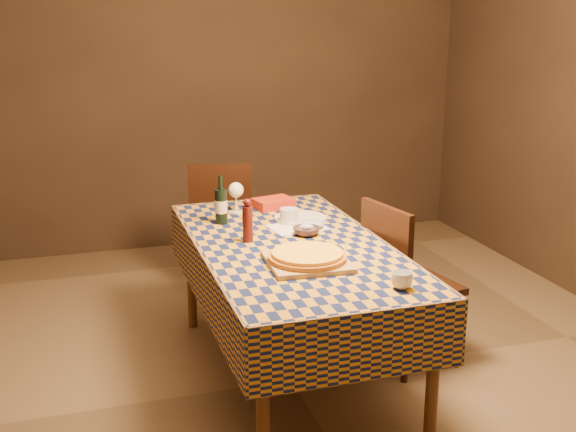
{
  "coord_description": "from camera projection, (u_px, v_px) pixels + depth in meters",
  "views": [
    {
      "loc": [
        -1.05,
        -3.31,
        1.91
      ],
      "look_at": [
        0.0,
        0.05,
        0.9
      ],
      "focal_mm": 45.0,
      "sensor_mm": 36.0,
      "label": 1
    }
  ],
  "objects": [
    {
      "name": "flour_bag",
      "position": [
        309.0,
        224.0,
        3.89
      ],
      "size": [
        0.19,
        0.15,
        0.05
      ],
      "primitive_type": "ellipsoid",
      "rotation": [
        0.0,
        0.0,
        0.15
      ],
      "color": "#9BA4C7",
      "rests_on": "dining_table"
    },
    {
      "name": "pizza",
      "position": [
        307.0,
        256.0,
        3.35
      ],
      "size": [
        0.46,
        0.46,
        0.04
      ],
      "color": "#A7631B",
      "rests_on": "cutting_board"
    },
    {
      "name": "wine_bottle",
      "position": [
        221.0,
        206.0,
        3.97
      ],
      "size": [
        0.08,
        0.08,
        0.27
      ],
      "color": "black",
      "rests_on": "dining_table"
    },
    {
      "name": "tumbler",
      "position": [
        402.0,
        280.0,
        3.05
      ],
      "size": [
        0.11,
        0.11,
        0.07
      ],
      "primitive_type": "imported",
      "rotation": [
        0.0,
        0.0,
        -0.29
      ],
      "color": "silver",
      "rests_on": "dining_table"
    },
    {
      "name": "bowl",
      "position": [
        307.0,
        231.0,
        3.78
      ],
      "size": [
        0.14,
        0.14,
        0.04
      ],
      "primitive_type": "imported",
      "rotation": [
        0.0,
        0.0,
        0.03
      ],
      "color": "#563C48",
      "rests_on": "dining_table"
    },
    {
      "name": "cutting_board",
      "position": [
        307.0,
        262.0,
        3.35
      ],
      "size": [
        0.39,
        0.39,
        0.02
      ],
      "primitive_type": "cube",
      "rotation": [
        0.0,
        0.0,
        -0.05
      ],
      "color": "#AB8650",
      "rests_on": "dining_table"
    },
    {
      "name": "deli_tub",
      "position": [
        289.0,
        216.0,
        3.98
      ],
      "size": [
        0.11,
        0.11,
        0.09
      ],
      "primitive_type": "cylinder",
      "rotation": [
        0.0,
        0.0,
        0.03
      ],
      "color": "silver",
      "rests_on": "dining_table"
    },
    {
      "name": "room",
      "position": [
        291.0,
        130.0,
        3.5
      ],
      "size": [
        5.0,
        5.1,
        2.7
      ],
      "color": "brown",
      "rests_on": "ground"
    },
    {
      "name": "takeout_container",
      "position": [
        273.0,
        203.0,
        4.31
      ],
      "size": [
        0.26,
        0.21,
        0.06
      ],
      "primitive_type": "cube",
      "rotation": [
        0.0,
        0.0,
        0.23
      ],
      "color": "#AE2B16",
      "rests_on": "dining_table"
    },
    {
      "name": "flour_patch",
      "position": [
        298.0,
        227.0,
        3.92
      ],
      "size": [
        0.32,
        0.27,
        0.0
      ],
      "primitive_type": "cube",
      "rotation": [
        0.0,
        0.0,
        0.15
      ],
      "color": "silver",
      "rests_on": "dining_table"
    },
    {
      "name": "wine_glass",
      "position": [
        236.0,
        191.0,
        4.18
      ],
      "size": [
        0.09,
        0.09,
        0.18
      ],
      "color": "white",
      "rests_on": "dining_table"
    },
    {
      "name": "white_plate",
      "position": [
        300.0,
        218.0,
        4.06
      ],
      "size": [
        0.32,
        0.32,
        0.02
      ],
      "primitive_type": "cylinder",
      "rotation": [
        0.0,
        0.0,
        -0.09
      ],
      "color": "white",
      "rests_on": "dining_table"
    },
    {
      "name": "dining_table",
      "position": [
        291.0,
        257.0,
        3.68
      ],
      "size": [
        0.94,
        1.84,
        0.77
      ],
      "color": "brown",
      "rests_on": "ground"
    },
    {
      "name": "pepper_mill",
      "position": [
        248.0,
        222.0,
        3.65
      ],
      "size": [
        0.05,
        0.05,
        0.23
      ],
      "color": "#451110",
      "rests_on": "dining_table"
    },
    {
      "name": "chair_far",
      "position": [
        222.0,
        219.0,
        4.98
      ],
      "size": [
        0.52,
        0.52,
        0.93
      ],
      "color": "black",
      "rests_on": "ground"
    },
    {
      "name": "chair_right",
      "position": [
        402.0,
        276.0,
        3.9
      ],
      "size": [
        0.5,
        0.5,
        0.93
      ],
      "color": "black",
      "rests_on": "ground"
    }
  ]
}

